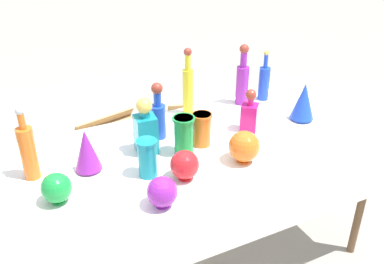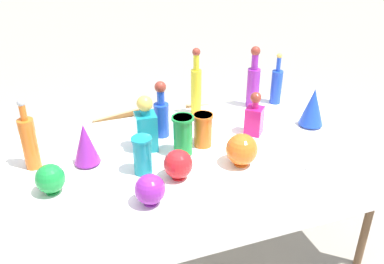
{
  "view_description": "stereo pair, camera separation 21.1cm",
  "coord_description": "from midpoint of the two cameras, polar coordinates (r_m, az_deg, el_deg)",
  "views": [
    {
      "loc": [
        -0.82,
        -1.66,
        1.88
      ],
      "look_at": [
        0.0,
        0.0,
        0.86
      ],
      "focal_mm": 40.0,
      "sensor_mm": 36.0,
      "label": 1
    },
    {
      "loc": [
        -0.63,
        -1.74,
        1.88
      ],
      "look_at": [
        0.0,
        0.0,
        0.86
      ],
      "focal_mm": 40.0,
      "sensor_mm": 36.0,
      "label": 2
    }
  ],
  "objects": [
    {
      "name": "ground_plane",
      "position": [
        2.63,
        -2.39,
        -16.7
      ],
      "size": [
        40.0,
        40.0,
        0.0
      ],
      "primitive_type": "plane",
      "color": "#A0998C"
    },
    {
      "name": "display_table",
      "position": [
        2.17,
        -2.45,
        -4.02
      ],
      "size": [
        1.98,
        0.93,
        0.76
      ],
      "color": "white",
      "rests_on": "ground"
    },
    {
      "name": "tall_bottle_0",
      "position": [
        2.68,
        7.37,
        6.64
      ],
      "size": [
        0.07,
        0.07,
        0.32
      ],
      "color": "blue",
      "rests_on": "display_table"
    },
    {
      "name": "tall_bottle_1",
      "position": [
        2.05,
        -23.83,
        -2.39
      ],
      "size": [
        0.07,
        0.07,
        0.35
      ],
      "color": "orange",
      "rests_on": "display_table"
    },
    {
      "name": "tall_bottle_2",
      "position": [
        2.45,
        -3.03,
        6.0
      ],
      "size": [
        0.06,
        0.06,
        0.4
      ],
      "color": "yellow",
      "rests_on": "display_table"
    },
    {
      "name": "tall_bottle_3",
      "position": [
        2.59,
        4.42,
        6.93
      ],
      "size": [
        0.07,
        0.07,
        0.37
      ],
      "color": "purple",
      "rests_on": "display_table"
    },
    {
      "name": "tall_bottle_4",
      "position": [
        2.22,
        -7.26,
        2.16
      ],
      "size": [
        0.08,
        0.08,
        0.31
      ],
      "color": "blue",
      "rests_on": "display_table"
    },
    {
      "name": "square_decanter_0",
      "position": [
        2.3,
        5.1,
        2.35
      ],
      "size": [
        0.12,
        0.12,
        0.24
      ],
      "color": "#C61972",
      "rests_on": "display_table"
    },
    {
      "name": "square_decanter_1",
      "position": [
        2.1,
        -9.08,
        0.39
      ],
      "size": [
        0.11,
        0.11,
        0.29
      ],
      "color": "teal",
      "rests_on": "display_table"
    },
    {
      "name": "slender_vase_0",
      "position": [
        2.15,
        -1.48,
        0.42
      ],
      "size": [
        0.1,
        0.1,
        0.17
      ],
      "color": "orange",
      "rests_on": "display_table"
    },
    {
      "name": "slender_vase_1",
      "position": [
        1.94,
        -9.11,
        -3.4
      ],
      "size": [
        0.09,
        0.09,
        0.18
      ],
      "color": "teal",
      "rests_on": "display_table"
    },
    {
      "name": "slender_vase_2",
      "position": [
        2.07,
        -4.02,
        -0.44
      ],
      "size": [
        0.11,
        0.11,
        0.2
      ],
      "color": "#198C38",
      "rests_on": "display_table"
    },
    {
      "name": "fluted_vase_0",
      "position": [
        2.03,
        -16.81,
        -2.37
      ],
      "size": [
        0.13,
        0.13,
        0.21
      ],
      "color": "purple",
      "rests_on": "display_table"
    },
    {
      "name": "fluted_vase_1",
      "position": [
        2.45,
        12.29,
        3.94
      ],
      "size": [
        0.13,
        0.13,
        0.22
      ],
      "color": "blue",
      "rests_on": "display_table"
    },
    {
      "name": "round_bowl_0",
      "position": [
        1.88,
        -20.76,
        -7.1
      ],
      "size": [
        0.13,
        0.13,
        0.14
      ],
      "color": "#198C38",
      "rests_on": "display_table"
    },
    {
      "name": "round_bowl_1",
      "position": [
        2.02,
        4.03,
        -2.02
      ],
      "size": [
        0.15,
        0.15,
        0.16
      ],
      "color": "orange",
      "rests_on": "display_table"
    },
    {
      "name": "round_bowl_2",
      "position": [
        1.91,
        -4.17,
        -4.49
      ],
      "size": [
        0.13,
        0.13,
        0.14
      ],
      "color": "red",
      "rests_on": "display_table"
    },
    {
      "name": "round_bowl_3",
      "position": [
        1.76,
        -7.48,
        -8.04
      ],
      "size": [
        0.13,
        0.13,
        0.14
      ],
      "color": "purple",
      "rests_on": "display_table"
    },
    {
      "name": "price_tag_left",
      "position": [
        2.1,
        13.1,
        -3.61
      ],
      "size": [
        0.06,
        0.02,
        0.04
      ],
      "primitive_type": "cube",
      "rotation": [
        -0.21,
        0.0,
        -0.13
      ],
      "color": "white",
      "rests_on": "display_table"
    },
    {
      "name": "cardboard_box_behind_left",
      "position": [
        3.5,
        -1.43,
        -0.5
      ],
      "size": [
        0.47,
        0.47,
        0.42
      ],
      "color": "tan",
      "rests_on": "ground"
    },
    {
      "name": "cardboard_box_behind_right",
      "position": [
        3.4,
        -12.57,
        -2.15
      ],
      "size": [
        0.62,
        0.43,
        0.41
      ],
      "color": "tan",
      "rests_on": "ground"
    }
  ]
}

